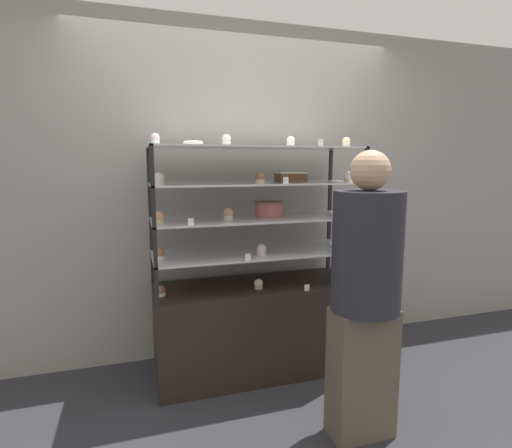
{
  "coord_description": "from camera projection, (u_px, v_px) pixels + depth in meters",
  "views": [
    {
      "loc": [
        -0.83,
        -2.67,
        1.52
      ],
      "look_at": [
        0.0,
        0.0,
        1.1
      ],
      "focal_mm": 28.0,
      "sensor_mm": 36.0,
      "label": 1
    }
  ],
  "objects": [
    {
      "name": "cupcake_2",
      "position": [
        343.0,
        276.0,
        2.98
      ],
      "size": [
        0.06,
        0.06,
        0.07
      ],
      "color": "#CCB28C",
      "rests_on": "display_base"
    },
    {
      "name": "back_wall",
      "position": [
        241.0,
        192.0,
        3.19
      ],
      "size": [
        8.0,
        0.05,
        2.6
      ],
      "color": "gray",
      "rests_on": "ground_plane"
    },
    {
      "name": "sheet_cake_frosted",
      "position": [
        291.0,
        177.0,
        2.89
      ],
      "size": [
        0.21,
        0.15,
        0.07
      ],
      "color": "brown",
      "rests_on": "display_riser_upper"
    },
    {
      "name": "display_base",
      "position": [
        256.0,
        327.0,
        2.94
      ],
      "size": [
        1.45,
        0.54,
        0.66
      ],
      "color": "black",
      "rests_on": "ground_plane"
    },
    {
      "name": "cupcake_15",
      "position": [
        346.0,
        142.0,
        2.86
      ],
      "size": [
        0.06,
        0.06,
        0.07
      ],
      "color": "beige",
      "rests_on": "display_riser_top"
    },
    {
      "name": "price_tag_2",
      "position": [
        191.0,
        222.0,
        2.44
      ],
      "size": [
        0.04,
        0.0,
        0.04
      ],
      "color": "white",
      "rests_on": "display_riser_middle"
    },
    {
      "name": "cupcake_1",
      "position": [
        258.0,
        284.0,
        2.79
      ],
      "size": [
        0.06,
        0.06,
        0.07
      ],
      "color": "#CCB28C",
      "rests_on": "display_base"
    },
    {
      "name": "price_tag_4",
      "position": [
        321.0,
        142.0,
        2.61
      ],
      "size": [
        0.04,
        0.0,
        0.04
      ],
      "color": "white",
      "rests_on": "display_riser_top"
    },
    {
      "name": "price_tag_0",
      "position": [
        307.0,
        288.0,
        2.74
      ],
      "size": [
        0.04,
        0.0,
        0.04
      ],
      "color": "white",
      "rests_on": "display_base"
    },
    {
      "name": "customer_figure",
      "position": [
        365.0,
        289.0,
        2.15
      ],
      "size": [
        0.37,
        0.37,
        1.59
      ],
      "color": "brown",
      "rests_on": "ground_plane"
    },
    {
      "name": "cupcake_3",
      "position": [
        160.0,
        254.0,
        2.61
      ],
      "size": [
        0.07,
        0.07,
        0.08
      ],
      "color": "beige",
      "rests_on": "display_riser_lower"
    },
    {
      "name": "display_riser_middle",
      "position": [
        256.0,
        219.0,
        2.82
      ],
      "size": [
        1.45,
        0.54,
        0.25
      ],
      "color": "black",
      "rests_on": "display_riser_lower"
    },
    {
      "name": "cupcake_0",
      "position": [
        161.0,
        291.0,
        2.63
      ],
      "size": [
        0.06,
        0.06,
        0.07
      ],
      "color": "beige",
      "rests_on": "display_base"
    },
    {
      "name": "cupcake_7",
      "position": [
        228.0,
        214.0,
        2.69
      ],
      "size": [
        0.07,
        0.07,
        0.08
      ],
      "color": "beige",
      "rests_on": "display_riser_middle"
    },
    {
      "name": "cupcake_8",
      "position": [
        343.0,
        210.0,
        2.95
      ],
      "size": [
        0.07,
        0.07,
        0.08
      ],
      "color": "#CCB28C",
      "rests_on": "display_riser_middle"
    },
    {
      "name": "donut_glazed",
      "position": [
        193.0,
        143.0,
        2.59
      ],
      "size": [
        0.13,
        0.13,
        0.03
      ],
      "color": "#EFE5CC",
      "rests_on": "display_riser_top"
    },
    {
      "name": "cupcake_10",
      "position": [
        260.0,
        178.0,
        2.65
      ],
      "size": [
        0.06,
        0.06,
        0.08
      ],
      "color": "#CCB28C",
      "rests_on": "display_riser_upper"
    },
    {
      "name": "display_riser_upper",
      "position": [
        256.0,
        184.0,
        2.79
      ],
      "size": [
        1.45,
        0.54,
        0.25
      ],
      "color": "black",
      "rests_on": "display_riser_middle"
    },
    {
      "name": "ground_plane",
      "position": [
        256.0,
        369.0,
        2.99
      ],
      "size": [
        20.0,
        20.0,
        0.0
      ],
      "primitive_type": "plane",
      "color": "#2D2D33"
    },
    {
      "name": "cupcake_12",
      "position": [
        155.0,
        139.0,
        2.5
      ],
      "size": [
        0.06,
        0.06,
        0.07
      ],
      "color": "white",
      "rests_on": "display_riser_top"
    },
    {
      "name": "cupcake_13",
      "position": [
        226.0,
        140.0,
        2.58
      ],
      "size": [
        0.06,
        0.06,
        0.07
      ],
      "color": "white",
      "rests_on": "display_riser_top"
    },
    {
      "name": "cupcake_6",
      "position": [
        159.0,
        218.0,
        2.51
      ],
      "size": [
        0.07,
        0.07,
        0.08
      ],
      "color": "#CCB28C",
      "rests_on": "display_riser_middle"
    },
    {
      "name": "cupcake_9",
      "position": [
        159.0,
        179.0,
        2.51
      ],
      "size": [
        0.06,
        0.06,
        0.08
      ],
      "color": "beige",
      "rests_on": "display_riser_upper"
    },
    {
      "name": "cupcake_14",
      "position": [
        291.0,
        142.0,
        2.75
      ],
      "size": [
        0.06,
        0.06,
        0.07
      ],
      "color": "white",
      "rests_on": "display_riser_top"
    },
    {
      "name": "display_riser_top",
      "position": [
        256.0,
        149.0,
        2.75
      ],
      "size": [
        1.45,
        0.54,
        0.25
      ],
      "color": "black",
      "rests_on": "display_riser_upper"
    },
    {
      "name": "layer_cake_centerpiece",
      "position": [
        269.0,
        209.0,
        2.89
      ],
      "size": [
        0.21,
        0.21,
        0.11
      ],
      "color": "#C66660",
      "rests_on": "display_riser_middle"
    },
    {
      "name": "price_tag_1",
      "position": [
        248.0,
        257.0,
        2.58
      ],
      "size": [
        0.04,
        0.0,
        0.04
      ],
      "color": "white",
      "rests_on": "display_riser_lower"
    },
    {
      "name": "cupcake_11",
      "position": [
        349.0,
        177.0,
        2.89
      ],
      "size": [
        0.06,
        0.06,
        0.08
      ],
      "color": "#CCB28C",
      "rests_on": "display_riser_upper"
    },
    {
      "name": "cupcake_4",
      "position": [
        261.0,
        250.0,
        2.73
      ],
      "size": [
        0.07,
        0.07,
        0.08
      ],
      "color": "beige",
      "rests_on": "display_riser_lower"
    },
    {
      "name": "price_tag_3",
      "position": [
        286.0,
        180.0,
        2.58
      ],
      "size": [
        0.04,
        0.0,
        0.04
      ],
      "color": "white",
      "rests_on": "display_riser_upper"
    },
    {
      "name": "cupcake_5",
      "position": [
        343.0,
        243.0,
        2.97
      ],
      "size": [
        0.07,
        0.07,
        0.08
      ],
      "color": "white",
      "rests_on": "display_riser_lower"
    },
    {
      "name": "display_riser_lower",
      "position": [
        256.0,
        253.0,
        2.86
      ],
      "size": [
        1.45,
        0.54,
        0.25
      ],
      "color": "black",
      "rests_on": "display_base"
    }
  ]
}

